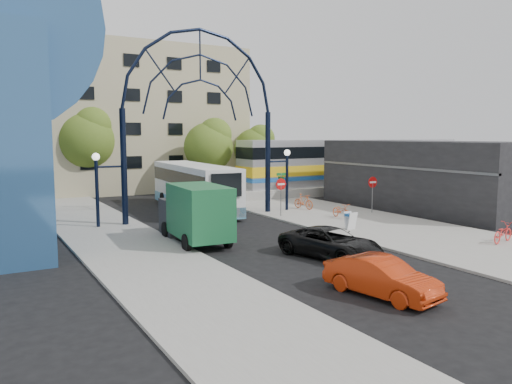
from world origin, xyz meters
TOP-DOWN VIEW (x-y plane):
  - ground at (0.00, 0.00)m, footprint 120.00×120.00m
  - sidewalk_east at (8.00, 4.00)m, footprint 8.00×56.00m
  - plaza_west at (-6.50, 6.00)m, footprint 5.00×50.00m
  - gateway_arch at (0.00, 14.00)m, footprint 13.64×0.44m
  - stop_sign at (4.80, 12.00)m, footprint 0.80×0.07m
  - do_not_enter_sign at (11.00, 10.00)m, footprint 0.76×0.07m
  - street_name_sign at (5.20, 12.60)m, footprint 0.70×0.70m
  - sandwich_board at (5.60, 5.98)m, footprint 0.55×0.61m
  - commercial_block_east at (16.00, 10.00)m, footprint 6.00×16.00m
  - apartment_block at (2.00, 34.97)m, footprint 20.00×12.10m
  - train_platform at (20.00, 22.00)m, footprint 32.00×5.00m
  - train_car at (20.00, 22.00)m, footprint 25.10×3.05m
  - tree_north_a at (6.12, 25.93)m, footprint 4.48×4.48m
  - tree_north_b at (-3.88, 29.93)m, footprint 5.12×5.12m
  - tree_north_c at (12.12, 27.93)m, footprint 4.16×4.16m
  - city_bus at (1.05, 17.70)m, footprint 3.55×12.30m
  - green_truck at (-3.21, 7.67)m, footprint 2.62×6.06m
  - black_suv at (0.82, 1.73)m, footprint 3.38×5.22m
  - red_sedan at (-1.11, -3.40)m, footprint 2.14×4.25m
  - bike_near_a at (7.70, 9.30)m, footprint 0.73×1.83m
  - bike_near_b at (7.88, 13.74)m, footprint 0.87×1.87m
  - bike_far_a at (9.85, -0.51)m, footprint 2.00×1.03m

SIDE VIEW (x-z plane):
  - ground at x=0.00m, z-range 0.00..0.00m
  - sidewalk_east at x=8.00m, z-range 0.00..0.12m
  - plaza_west at x=-6.50m, z-range 0.00..0.12m
  - train_platform at x=20.00m, z-range 0.00..0.80m
  - bike_near_a at x=7.70m, z-range 0.12..1.06m
  - bike_far_a at x=9.85m, z-range 0.12..1.12m
  - bike_near_b at x=7.88m, z-range 0.12..1.21m
  - black_suv at x=0.82m, z-range 0.00..1.34m
  - red_sedan at x=-1.11m, z-range 0.00..1.34m
  - sandwich_board at x=5.60m, z-range 0.25..1.24m
  - green_truck at x=-3.21m, z-range 0.00..2.99m
  - city_bus at x=1.05m, z-range 0.08..3.41m
  - do_not_enter_sign at x=11.00m, z-range 0.74..3.22m
  - stop_sign at x=4.80m, z-range 0.74..3.24m
  - street_name_sign at x=5.20m, z-range 0.73..3.53m
  - commercial_block_east at x=16.00m, z-range 0.00..5.00m
  - train_car at x=20.00m, z-range 0.80..5.00m
  - tree_north_c at x=12.12m, z-range 1.03..7.53m
  - tree_north_a at x=6.12m, z-range 1.11..8.11m
  - tree_north_b at x=-3.88m, z-range 1.27..9.27m
  - apartment_block at x=2.00m, z-range 0.00..14.00m
  - gateway_arch at x=0.00m, z-range 2.51..14.61m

